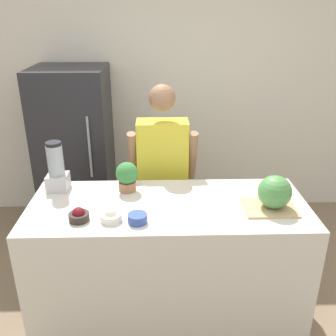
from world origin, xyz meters
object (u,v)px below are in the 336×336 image
object	(u,v)px
bowl_cream	(111,216)
bowl_cherries	(79,216)
bowl_small_blue	(137,218)
watermelon	(275,192)
potted_plant	(127,176)
blender	(57,170)
person	(163,178)
refrigerator	(76,151)

from	to	relation	value
bowl_cream	bowl_cherries	bearing A→B (deg)	178.17
bowl_cream	bowl_small_blue	world-z (taller)	bowl_cream
bowl_cream	watermelon	bearing A→B (deg)	6.57
bowl_small_blue	potted_plant	xyz separation A→B (m)	(-0.09, 0.45, 0.09)
bowl_cream	bowl_small_blue	xyz separation A→B (m)	(0.17, -0.03, -0.00)
blender	bowl_cream	bearing A→B (deg)	-46.05
bowl_small_blue	blender	size ratio (longest dim) A/B	0.33
watermelon	bowl_cherries	xyz separation A→B (m)	(-1.26, -0.12, -0.09)
person	blender	bearing A→B (deg)	-152.92
refrigerator	bowl_cherries	bearing A→B (deg)	-77.71
bowl_cream	refrigerator	bearing A→B (deg)	109.18
bowl_cream	blender	bearing A→B (deg)	133.95
watermelon	bowl_cream	distance (m)	1.07
watermelon	potted_plant	xyz separation A→B (m)	(-0.98, 0.30, -0.01)
potted_plant	blender	bearing A→B (deg)	176.63
refrigerator	potted_plant	size ratio (longest dim) A/B	7.56
person	watermelon	world-z (taller)	person
bowl_cherries	bowl_cream	size ratio (longest dim) A/B	0.95
refrigerator	person	xyz separation A→B (m)	(0.87, -0.69, 0.00)
watermelon	bowl_cherries	size ratio (longest dim) A/B	1.72
refrigerator	bowl_small_blue	size ratio (longest dim) A/B	13.74
watermelon	bowl_small_blue	world-z (taller)	watermelon
person	bowl_cherries	distance (m)	1.00
bowl_cream	blender	world-z (taller)	blender
person	potted_plant	xyz separation A→B (m)	(-0.26, -0.42, 0.22)
bowl_small_blue	potted_plant	size ratio (longest dim) A/B	0.55
bowl_cherries	person	bearing A→B (deg)	57.25
potted_plant	bowl_cream	bearing A→B (deg)	-99.97
bowl_cherries	potted_plant	bearing A→B (deg)	56.39
person	blender	size ratio (longest dim) A/B	4.41
watermelon	potted_plant	distance (m)	1.03
bowl_cream	potted_plant	world-z (taller)	potted_plant
person	blender	world-z (taller)	person
blender	potted_plant	bearing A→B (deg)	-3.37
refrigerator	bowl_cherries	distance (m)	1.56
watermelon	blender	xyz separation A→B (m)	(-1.49, 0.33, 0.04)
watermelon	potted_plant	size ratio (longest dim) A/B	1.00
bowl_cherries	blender	xyz separation A→B (m)	(-0.23, 0.44, 0.12)
bowl_small_blue	potted_plant	bearing A→B (deg)	101.88
bowl_cherries	refrigerator	bearing A→B (deg)	102.29
watermelon	bowl_cherries	world-z (taller)	watermelon
refrigerator	blender	world-z (taller)	refrigerator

